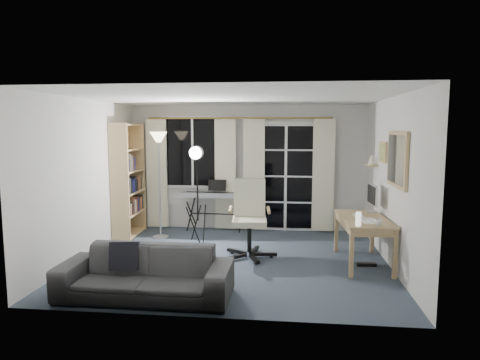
% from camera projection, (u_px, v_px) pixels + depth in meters
% --- Properties ---
extents(floor, '(4.50, 4.00, 0.02)m').
position_uv_depth(floor, '(234.00, 260.00, 6.42)').
color(floor, '#3A4655').
rests_on(floor, ground).
extents(window, '(1.20, 0.08, 1.40)m').
position_uv_depth(window, '(193.00, 152.00, 8.30)').
color(window, white).
rests_on(window, floor).
extents(french_door, '(1.32, 0.09, 2.11)m').
position_uv_depth(french_door, '(286.00, 178.00, 8.16)').
color(french_door, white).
rests_on(french_door, floor).
extents(curtains, '(3.60, 0.07, 2.13)m').
position_uv_depth(curtains, '(239.00, 174.00, 8.16)').
color(curtains, gold).
rests_on(curtains, floor).
extents(bookshelf, '(0.36, 0.96, 2.05)m').
position_uv_depth(bookshelf, '(126.00, 183.00, 7.75)').
color(bookshelf, tan).
rests_on(bookshelf, floor).
extents(torchiere_lamp, '(0.38, 0.38, 1.90)m').
position_uv_depth(torchiere_lamp, '(159.00, 153.00, 7.50)').
color(torchiere_lamp, '#B2B2B7').
rests_on(torchiere_lamp, floor).
extents(keyboard_piano, '(1.28, 0.65, 0.92)m').
position_uv_depth(keyboard_piano, '(216.00, 195.00, 8.07)').
color(keyboard_piano, black).
rests_on(keyboard_piano, floor).
extents(studio_light, '(0.30, 0.34, 1.70)m').
position_uv_depth(studio_light, '(196.00, 164.00, 7.19)').
color(studio_light, black).
rests_on(studio_light, floor).
extents(office_chair, '(0.80, 0.82, 1.18)m').
position_uv_depth(office_chair, '(249.00, 211.00, 6.57)').
color(office_chair, black).
rests_on(office_chair, floor).
extents(desk, '(0.70, 1.30, 0.68)m').
position_uv_depth(desk, '(364.00, 224.00, 6.14)').
color(desk, '#A28853').
rests_on(desk, floor).
extents(monitor, '(0.17, 0.49, 0.43)m').
position_uv_depth(monitor, '(372.00, 196.00, 6.52)').
color(monitor, silver).
rests_on(monitor, desk).
extents(desk_clutter, '(0.38, 0.78, 0.86)m').
position_uv_depth(desk_clutter, '(362.00, 231.00, 5.94)').
color(desk_clutter, white).
rests_on(desk_clutter, desk).
extents(mug, '(0.12, 0.09, 0.11)m').
position_uv_depth(mug, '(378.00, 222.00, 5.62)').
color(mug, silver).
rests_on(mug, desk).
extents(wall_mirror, '(0.04, 0.94, 0.74)m').
position_uv_depth(wall_mirror, '(397.00, 159.00, 5.64)').
color(wall_mirror, tan).
rests_on(wall_mirror, floor).
extents(framed_print, '(0.03, 0.42, 0.32)m').
position_uv_depth(framed_print, '(383.00, 152.00, 6.52)').
color(framed_print, tan).
rests_on(framed_print, floor).
extents(wall_shelf, '(0.16, 0.30, 0.18)m').
position_uv_depth(wall_shelf, '(371.00, 162.00, 7.05)').
color(wall_shelf, tan).
rests_on(wall_shelf, floor).
extents(sofa, '(1.99, 0.59, 0.78)m').
position_uv_depth(sofa, '(145.00, 265.00, 4.93)').
color(sofa, '#2D2D2F').
rests_on(sofa, floor).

